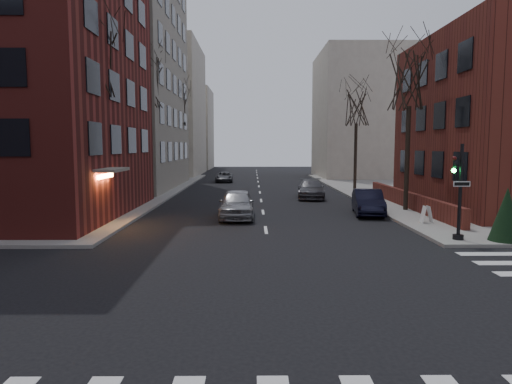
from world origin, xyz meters
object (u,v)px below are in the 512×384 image
(streetlamp_far, at_px, (186,144))
(car_lane_gray, at_px, (311,189))
(car_lane_far, at_px, (224,177))
(traffic_signal, at_px, (458,198))
(sandwich_board, at_px, (426,214))
(tree_left_a, at_px, (92,59))
(tree_right_b, at_px, (356,107))
(tree_left_c, at_px, (177,109))
(tree_right_a, at_px, (410,80))
(parked_sedan, at_px, (368,202))
(car_lane_silver, at_px, (237,204))
(evergreen_shrub, at_px, (507,214))
(tree_left_b, at_px, (147,83))
(streetlamp_near, at_px, (143,143))

(streetlamp_far, height_order, car_lane_gray, streetlamp_far)
(streetlamp_far, relative_size, car_lane_far, 1.54)
(traffic_signal, height_order, sandwich_board, traffic_signal)
(tree_left_a, xyz_separation_m, tree_right_b, (17.60, 18.00, -0.88))
(tree_right_b, bearing_deg, tree_left_c, 155.56)
(tree_right_b, distance_m, car_lane_far, 17.34)
(traffic_signal, bearing_deg, sandwich_board, 85.61)
(tree_right_a, bearing_deg, sandwich_board, -96.42)
(tree_left_c, distance_m, car_lane_gray, 20.66)
(parked_sedan, bearing_deg, tree_left_a, -161.14)
(parked_sedan, bearing_deg, tree_left_c, 130.81)
(streetlamp_far, bearing_deg, tree_left_a, -91.23)
(sandwich_board, bearing_deg, car_lane_silver, 166.97)
(evergreen_shrub, bearing_deg, tree_right_a, 96.35)
(tree_left_b, relative_size, car_lane_far, 2.64)
(traffic_signal, height_order, evergreen_shrub, traffic_signal)
(tree_left_a, height_order, tree_right_a, tree_left_a)
(tree_right_a, distance_m, car_lane_silver, 12.81)
(tree_left_c, height_order, streetlamp_near, tree_left_c)
(tree_right_b, distance_m, evergreen_shrub, 24.15)
(car_lane_far, bearing_deg, tree_right_a, -63.39)
(tree_left_a, xyz_separation_m, tree_left_b, (0.00, 12.00, 0.44))
(traffic_signal, relative_size, car_lane_far, 0.98)
(traffic_signal, relative_size, sandwich_board, 4.60)
(tree_left_c, distance_m, car_lane_far, 9.09)
(traffic_signal, relative_size, car_lane_gray, 0.80)
(streetlamp_near, height_order, car_lane_gray, streetlamp_near)
(tree_left_a, distance_m, car_lane_far, 29.10)
(traffic_signal, relative_size, tree_left_c, 0.41)
(traffic_signal, height_order, tree_left_b, tree_left_b)
(tree_left_b, xyz_separation_m, streetlamp_near, (0.60, -4.00, -4.68))
(tree_left_b, relative_size, car_lane_gray, 2.17)
(tree_right_b, distance_m, streetlamp_far, 20.01)
(tree_right_a, bearing_deg, car_lane_gray, 123.28)
(traffic_signal, distance_m, tree_right_b, 23.71)
(parked_sedan, bearing_deg, traffic_signal, -69.90)
(tree_left_c, bearing_deg, evergreen_shrub, -59.22)
(car_lane_gray, bearing_deg, parked_sedan, -68.88)
(car_lane_gray, bearing_deg, car_lane_far, 121.76)
(traffic_signal, xyz_separation_m, streetlamp_near, (-16.14, 13.01, 2.33))
(tree_right_a, xyz_separation_m, evergreen_shrub, (1.03, -9.29, -6.76))
(streetlamp_near, height_order, car_lane_silver, streetlamp_near)
(traffic_signal, height_order, streetlamp_far, streetlamp_far)
(tree_left_a, relative_size, tree_right_a, 1.06)
(car_lane_silver, bearing_deg, parked_sedan, 9.11)
(traffic_signal, bearing_deg, tree_left_c, 118.36)
(tree_left_c, height_order, car_lane_far, tree_left_c)
(tree_left_a, relative_size, parked_sedan, 2.26)
(tree_left_b, height_order, parked_sedan, tree_left_b)
(car_lane_gray, height_order, evergreen_shrub, evergreen_shrub)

